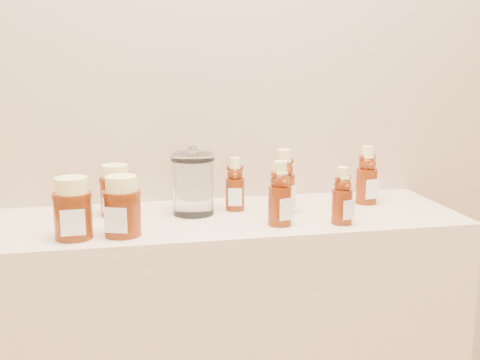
{
  "coord_description": "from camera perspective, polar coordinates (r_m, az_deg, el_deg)",
  "views": [
    {
      "loc": [
        -0.28,
        0.08,
        1.31
      ],
      "look_at": [
        0.02,
        1.52,
        1.0
      ],
      "focal_mm": 45.0,
      "sensor_mm": 36.0,
      "label": 1
    }
  ],
  "objects": [
    {
      "name": "wall_back",
      "position": [
        1.69,
        -2.46,
        13.23
      ],
      "size": [
        3.5,
        0.02,
        2.7
      ],
      "primitive_type": "cube",
      "color": "tan",
      "rests_on": "ground"
    },
    {
      "name": "bear_bottle_back_left",
      "position": [
        1.59,
        -0.47,
        -0.05
      ],
      "size": [
        0.06,
        0.06,
        0.16
      ],
      "primitive_type": null,
      "rotation": [
        0.0,
        0.0,
        -0.2
      ],
      "color": "#561B06",
      "rests_on": "display_table"
    },
    {
      "name": "bear_bottle_back_mid",
      "position": [
        1.57,
        4.15,
        0.3
      ],
      "size": [
        0.07,
        0.07,
        0.19
      ],
      "primitive_type": null,
      "rotation": [
        0.0,
        0.0,
        0.14
      ],
      "color": "#561B06",
      "rests_on": "display_table"
    },
    {
      "name": "bear_bottle_back_right",
      "position": [
        1.7,
        11.95,
        0.82
      ],
      "size": [
        0.07,
        0.07,
        0.18
      ],
      "primitive_type": null,
      "rotation": [
        0.0,
        0.0,
        0.18
      ],
      "color": "#561B06",
      "rests_on": "display_table"
    },
    {
      "name": "bear_bottle_front_left",
      "position": [
        1.45,
        3.81,
        -0.86
      ],
      "size": [
        0.08,
        0.08,
        0.18
      ],
      "primitive_type": null,
      "rotation": [
        0.0,
        0.0,
        0.34
      ],
      "color": "#561B06",
      "rests_on": "display_table"
    },
    {
      "name": "bear_bottle_front_right",
      "position": [
        1.48,
        9.69,
        -1.13
      ],
      "size": [
        0.07,
        0.07,
        0.16
      ],
      "primitive_type": null,
      "rotation": [
        0.0,
        0.0,
        0.35
      ],
      "color": "#561B06",
      "rests_on": "display_table"
    },
    {
      "name": "honey_jar_left",
      "position": [
        1.4,
        -15.58,
        -2.58
      ],
      "size": [
        0.09,
        0.09,
        0.14
      ],
      "primitive_type": null,
      "rotation": [
        0.0,
        0.0,
        0.04
      ],
      "color": "#561B06",
      "rests_on": "display_table"
    },
    {
      "name": "honey_jar_back",
      "position": [
        1.58,
        -11.7,
        -0.92
      ],
      "size": [
        0.1,
        0.1,
        0.13
      ],
      "primitive_type": null,
      "rotation": [
        0.0,
        0.0,
        -0.25
      ],
      "color": "#561B06",
      "rests_on": "display_table"
    },
    {
      "name": "honey_jar_front",
      "position": [
        1.4,
        -11.11,
        -2.43
      ],
      "size": [
        0.11,
        0.11,
        0.14
      ],
      "primitive_type": null,
      "rotation": [
        0.0,
        0.0,
        -0.37
      ],
      "color": "#561B06",
      "rests_on": "display_table"
    },
    {
      "name": "glass_canister",
      "position": [
        1.56,
        -4.46,
        -0.12
      ],
      "size": [
        0.15,
        0.15,
        0.17
      ],
      "primitive_type": null,
      "rotation": [
        0.0,
        0.0,
        0.39
      ],
      "color": "white",
      "rests_on": "display_table"
    }
  ]
}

